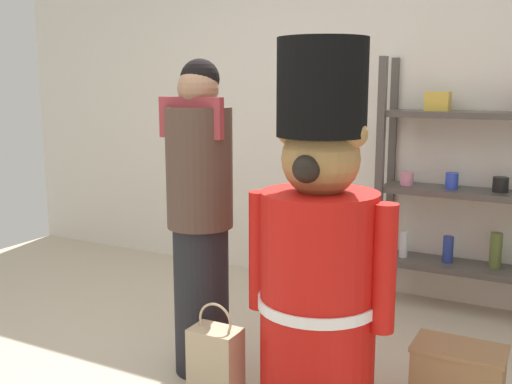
{
  "coord_description": "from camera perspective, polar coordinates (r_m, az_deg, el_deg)",
  "views": [
    {
      "loc": [
        1.38,
        -2.03,
        1.51
      ],
      "look_at": [
        0.07,
        0.43,
        1.0
      ],
      "focal_mm": 41.91,
      "sensor_mm": 36.0,
      "label": 1
    }
  ],
  "objects": [
    {
      "name": "shopping_bag",
      "position": [
        2.98,
        -3.87,
        -16.01
      ],
      "size": [
        0.24,
        0.16,
        0.49
      ],
      "color": "#C1AD89",
      "rests_on": "ground_plane"
    },
    {
      "name": "person_shopper",
      "position": [
        3.06,
        -5.35,
        -2.26
      ],
      "size": [
        0.35,
        0.34,
        1.63
      ],
      "color": "black",
      "rests_on": "ground_plane"
    },
    {
      "name": "teddy_bear_guard",
      "position": [
        2.73,
        6.02,
        -6.0
      ],
      "size": [
        0.71,
        0.55,
        1.7
      ],
      "color": "red",
      "rests_on": "ground_plane"
    },
    {
      "name": "back_wall",
      "position": [
        4.46,
        10.0,
        7.5
      ],
      "size": [
        6.4,
        0.12,
        2.6
      ],
      "primitive_type": "cube",
      "color": "silver",
      "rests_on": "ground_plane"
    },
    {
      "name": "merchandise_shelf",
      "position": [
        4.1,
        20.19,
        0.18
      ],
      "size": [
        1.23,
        0.35,
        1.68
      ],
      "color": "#4C4742",
      "rests_on": "ground_plane"
    },
    {
      "name": "display_crate",
      "position": [
        3.03,
        18.68,
        -16.59
      ],
      "size": [
        0.41,
        0.25,
        0.33
      ],
      "color": "olive",
      "rests_on": "ground_plane"
    }
  ]
}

